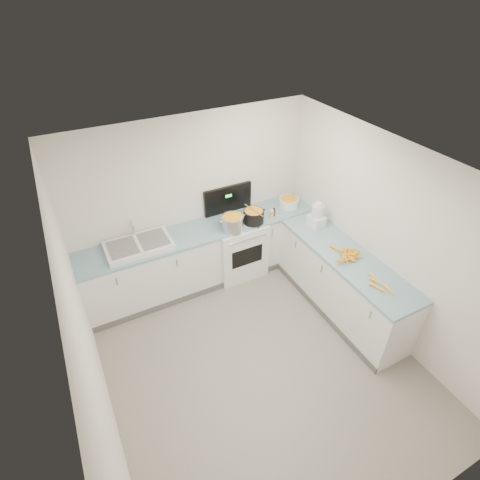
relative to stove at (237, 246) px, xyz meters
name	(u,v)px	position (x,y,z in m)	size (l,w,h in m)	color
floor	(259,361)	(-0.55, -1.69, -0.47)	(3.50, 4.00, 0.00)	gray
ceiling	(268,180)	(-0.55, -1.69, 2.03)	(3.50, 4.00, 0.00)	silver
wall_back	(192,201)	(-0.55, 0.31, 0.78)	(3.50, 2.50, 0.00)	silver
wall_front	(416,475)	(-0.55, -3.69, 0.78)	(3.50, 2.50, 0.00)	silver
wall_left	(89,352)	(-2.30, -1.69, 0.78)	(4.00, 2.50, 0.00)	silver
wall_right	(387,242)	(1.20, -1.69, 0.78)	(4.00, 2.50, 0.00)	silver
counter_back	(204,256)	(-0.55, 0.01, 0.00)	(3.50, 0.62, 0.94)	white
counter_right	(341,282)	(0.90, -1.39, 0.00)	(0.62, 2.20, 0.94)	white
stove	(237,246)	(0.00, 0.00, 0.00)	(0.76, 0.65, 1.36)	white
sink	(139,245)	(-1.45, 0.02, 0.50)	(0.86, 0.52, 0.31)	white
steel_pot	(233,223)	(-0.15, -0.17, 0.56)	(0.31, 0.31, 0.23)	silver
black_pot	(254,217)	(0.20, -0.15, 0.55)	(0.30, 0.30, 0.21)	black
wooden_spoon	(254,210)	(0.20, -0.15, 0.67)	(0.02, 0.02, 0.41)	#AD7A47
mixing_bowl	(289,202)	(0.90, -0.01, 0.53)	(0.30, 0.30, 0.14)	white
extract_bottle	(274,213)	(0.55, -0.14, 0.52)	(0.04, 0.04, 0.11)	#593319
spice_jar	(272,214)	(0.50, -0.15, 0.52)	(0.06, 0.06, 0.10)	#E5B266
food_processor	(317,216)	(0.95, -0.64, 0.63)	(0.20, 0.23, 0.38)	white
carrot_pile	(347,254)	(0.88, -1.41, 0.50)	(0.44, 0.47, 0.08)	#FFA41F
peeled_carrots	(380,285)	(0.84, -2.02, 0.49)	(0.17, 0.43, 0.04)	#FFA826
peelings	(122,248)	(-1.67, -0.01, 0.54)	(0.21, 0.25, 0.01)	tan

